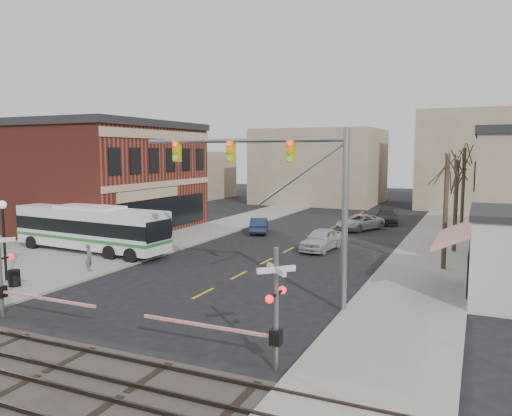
{
  "coord_description": "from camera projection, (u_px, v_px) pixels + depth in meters",
  "views": [
    {
      "loc": [
        12.24,
        -18.84,
        6.97
      ],
      "look_at": [
        -0.41,
        9.3,
        3.5
      ],
      "focal_mm": 35.0,
      "sensor_mm": 36.0,
      "label": 1
    }
  ],
  "objects": [
    {
      "name": "rail_tracks",
      "position": [
        41.0,
        372.0,
        15.58
      ],
      "size": [
        160.0,
        3.91,
        0.14
      ],
      "color": "#2D231E",
      "rests_on": "ground"
    },
    {
      "name": "rr_crossing_east",
      "position": [
        264.0,
        309.0,
        15.96
      ],
      "size": [
        5.6,
        1.36,
        4.0
      ],
      "color": "gray",
      "rests_on": "ground"
    },
    {
      "name": "pedestrian_near",
      "position": [
        89.0,
        257.0,
        28.81
      ],
      "size": [
        0.58,
        0.68,
        1.58
      ],
      "primitive_type": "imported",
      "rotation": [
        0.0,
        0.0,
        1.99
      ],
      "color": "#645950",
      "rests_on": "sidewalk_west"
    },
    {
      "name": "traffic_signal_mast",
      "position": [
        284.0,
        179.0,
        22.47
      ],
      "size": [
        10.27,
        0.3,
        8.0
      ],
      "color": "gray",
      "rests_on": "ground"
    },
    {
      "name": "car_d",
      "position": [
        387.0,
        216.0,
        48.83
      ],
      "size": [
        2.87,
        5.07,
        1.38
      ],
      "primitive_type": "imported",
      "rotation": [
        0.0,
        0.0,
        0.21
      ],
      "color": "#36363A",
      "rests_on": "ground"
    },
    {
      "name": "transit_bus",
      "position": [
        91.0,
        228.0,
        34.46
      ],
      "size": [
        12.29,
        3.61,
        3.12
      ],
      "color": "silver",
      "rests_on": "ground"
    },
    {
      "name": "rr_crossing_west",
      "position": [
        7.0,
        272.0,
        20.81
      ],
      "size": [
        5.6,
        1.36,
        4.0
      ],
      "color": "gray",
      "rests_on": "ground"
    },
    {
      "name": "sidewalk_east",
      "position": [
        436.0,
        245.0,
        37.1
      ],
      "size": [
        5.0,
        60.0,
        0.12
      ],
      "primitive_type": "cube",
      "color": "gray",
      "rests_on": "ground"
    },
    {
      "name": "car_b",
      "position": [
        259.0,
        225.0,
        43.11
      ],
      "size": [
        2.75,
        4.29,
        1.34
      ],
      "primitive_type": "imported",
      "rotation": [
        0.0,
        0.0,
        3.5
      ],
      "color": "#17253B",
      "rests_on": "ground"
    },
    {
      "name": "tree_east_a",
      "position": [
        445.0,
        212.0,
        29.05
      ],
      "size": [
        0.28,
        0.28,
        6.75
      ],
      "color": "#382B21",
      "rests_on": "sidewalk_east"
    },
    {
      "name": "ballast_strip",
      "position": [
        42.0,
        375.0,
        15.59
      ],
      "size": [
        160.0,
        5.0,
        0.06
      ],
      "primitive_type": "cube",
      "color": "#332D28",
      "rests_on": "ground"
    },
    {
      "name": "pedestrian_far",
      "position": [
        110.0,
        240.0,
        33.71
      ],
      "size": [
        0.94,
        1.05,
        1.8
      ],
      "primitive_type": "imported",
      "rotation": [
        0.0,
        0.0,
        1.22
      ],
      "color": "#2F2E51",
      "rests_on": "sidewalk_west"
    },
    {
      "name": "brick_building",
      "position": [
        32.0,
        175.0,
        47.8
      ],
      "size": [
        30.4,
        15.4,
        9.6
      ],
      "color": "maroon",
      "rests_on": "ground"
    },
    {
      "name": "street_lamp",
      "position": [
        3.0,
        224.0,
        26.38
      ],
      "size": [
        0.44,
        0.44,
        4.31
      ],
      "color": "black",
      "rests_on": "sidewalk_west"
    },
    {
      "name": "sidewalk_west",
      "position": [
        213.0,
        229.0,
        44.84
      ],
      "size": [
        5.0,
        60.0,
        0.12
      ],
      "primitive_type": "cube",
      "color": "gray",
      "rests_on": "ground"
    },
    {
      "name": "tree_east_b",
      "position": [
        456.0,
        206.0,
        34.39
      ],
      "size": [
        0.28,
        0.28,
        6.3
      ],
      "color": "#382B21",
      "rests_on": "sidewalk_east"
    },
    {
      "name": "car_c",
      "position": [
        360.0,
        222.0,
        44.74
      ],
      "size": [
        4.16,
        5.46,
        1.38
      ],
      "primitive_type": "imported",
      "rotation": [
        0.0,
        0.0,
        -0.43
      ],
      "color": "#B2B2B2",
      "rests_on": "ground"
    },
    {
      "name": "ground",
      "position": [
        181.0,
        305.0,
        22.85
      ],
      "size": [
        160.0,
        160.0,
        0.0
      ],
      "primitive_type": "plane",
      "color": "black",
      "rests_on": "ground"
    },
    {
      "name": "tree_east_c",
      "position": [
        463.0,
        191.0,
        41.51
      ],
      "size": [
        0.28,
        0.28,
        7.2
      ],
      "color": "#382B21",
      "rests_on": "sidewalk_east"
    },
    {
      "name": "car_a",
      "position": [
        321.0,
        239.0,
        35.48
      ],
      "size": [
        2.3,
        4.75,
        1.56
      ],
      "primitive_type": "imported",
      "rotation": [
        0.0,
        0.0,
        -0.1
      ],
      "color": "#AEAFB3",
      "rests_on": "ground"
    },
    {
      "name": "trash_bin",
      "position": [
        14.0,
        278.0,
        25.58
      ],
      "size": [
        0.6,
        0.6,
        0.83
      ],
      "primitive_type": "cylinder",
      "color": "black",
      "rests_on": "sidewalk_west"
    }
  ]
}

